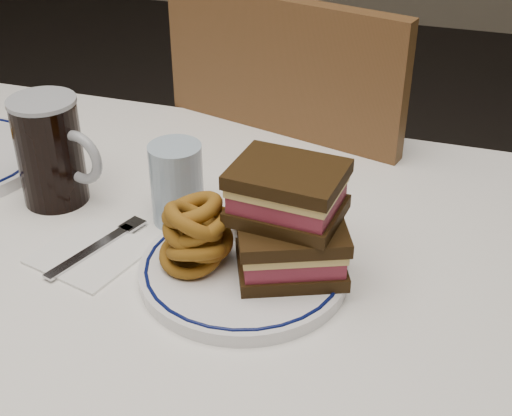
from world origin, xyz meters
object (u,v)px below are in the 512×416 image
(reuben_sandwich, at_px, (289,220))
(beer_mug, at_px, (51,150))
(main_plate, at_px, (244,269))
(chair_far, at_px, (309,199))

(reuben_sandwich, height_order, beer_mug, beer_mug)
(main_plate, height_order, reuben_sandwich, reuben_sandwich)
(chair_far, relative_size, main_plate, 3.67)
(chair_far, xyz_separation_m, beer_mug, (-0.29, -0.46, 0.30))
(main_plate, distance_m, beer_mug, 0.35)
(chair_far, xyz_separation_m, main_plate, (0.04, -0.55, 0.22))
(main_plate, bearing_deg, reuben_sandwich, 16.64)
(main_plate, relative_size, reuben_sandwich, 1.64)
(chair_far, distance_m, beer_mug, 0.61)
(beer_mug, bearing_deg, reuben_sandwich, -11.71)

